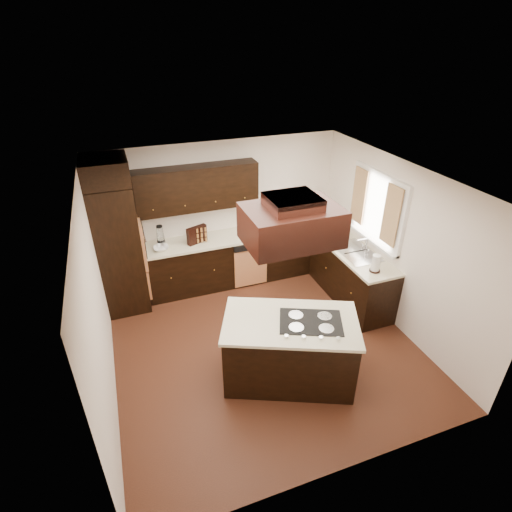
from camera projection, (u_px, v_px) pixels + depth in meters
name	position (u px, v px, depth m)	size (l,w,h in m)	color
floor	(264.00, 344.00, 5.91)	(4.20, 4.20, 0.02)	brown
ceiling	(266.00, 180.00, 4.66)	(4.20, 4.20, 0.02)	white
wall_back	(221.00, 212.00, 7.00)	(4.20, 0.02, 2.50)	white
wall_front	(349.00, 389.00, 3.56)	(4.20, 0.02, 2.50)	white
wall_left	(96.00, 305.00, 4.65)	(0.02, 4.20, 2.50)	white
wall_right	(397.00, 246.00, 5.91)	(0.02, 4.20, 2.50)	white
oven_column	(119.00, 248.00, 6.24)	(0.65, 0.75, 2.12)	black
wall_oven_face	(142.00, 242.00, 6.31)	(0.05, 0.62, 0.78)	tan
base_cabinets_back	(230.00, 260.00, 7.16)	(2.93, 0.60, 0.88)	black
base_cabinets_right	(342.00, 267.00, 6.95)	(0.60, 2.40, 0.88)	black
countertop_back	(229.00, 237.00, 6.92)	(2.93, 0.63, 0.04)	beige
countertop_right	(344.00, 244.00, 6.72)	(0.63, 2.40, 0.04)	beige
upper_cabinets	(197.00, 188.00, 6.45)	(2.00, 0.34, 0.72)	black
dishwasher_front	(251.00, 267.00, 7.03)	(0.60, 0.05, 0.72)	tan
window_frame	(377.00, 208.00, 6.15)	(0.06, 1.32, 1.12)	white
window_pane	(378.00, 207.00, 6.16)	(0.00, 1.20, 1.00)	white
curtain_left	(391.00, 216.00, 5.76)	(0.02, 0.34, 0.90)	beige
curtain_right	(359.00, 196.00, 6.45)	(0.02, 0.34, 0.90)	beige
sink_rim	(356.00, 252.00, 6.43)	(0.52, 0.84, 0.01)	silver
island	(289.00, 351.00, 5.14)	(1.61, 0.88, 0.88)	black
island_top	(291.00, 323.00, 4.91)	(1.67, 0.94, 0.04)	beige
cooktop	(311.00, 322.00, 4.89)	(0.76, 0.51, 0.01)	black
range_hood	(292.00, 225.00, 4.41)	(1.05, 0.72, 0.42)	black
hood_duct	(293.00, 202.00, 4.28)	(0.55, 0.50, 0.13)	black
blender_base	(161.00, 244.00, 6.56)	(0.15, 0.15, 0.10)	silver
blender_pitcher	(160.00, 234.00, 6.47)	(0.13, 0.13, 0.26)	silver
spice_rack	(197.00, 235.00, 6.64)	(0.35, 0.09, 0.29)	black
mixing_bowl	(161.00, 248.00, 6.48)	(0.24, 0.24, 0.06)	white
soap_bottle	(343.00, 235.00, 6.72)	(0.09, 0.10, 0.21)	white
paper_towel	(376.00, 263.00, 5.85)	(0.12, 0.12, 0.27)	white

